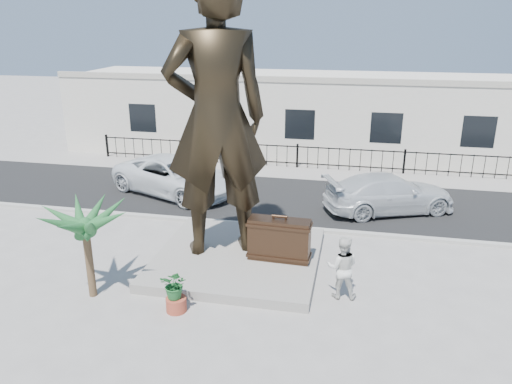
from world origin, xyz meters
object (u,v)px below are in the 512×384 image
(car_white, at_px, (175,176))
(suitcase, at_px, (279,240))
(tourist, at_px, (342,267))
(statue, at_px, (216,118))

(car_white, bearing_deg, suitcase, -113.53)
(car_white, bearing_deg, tourist, -110.77)
(statue, xyz_separation_m, tourist, (4.09, -1.77, -3.75))
(suitcase, distance_m, tourist, 2.45)
(tourist, bearing_deg, suitcase, -37.67)
(tourist, xyz_separation_m, car_white, (-7.80, 7.52, -0.09))
(suitcase, relative_size, tourist, 1.04)
(suitcase, bearing_deg, car_white, 135.72)
(suitcase, relative_size, car_white, 0.32)
(suitcase, xyz_separation_m, car_white, (-5.78, 6.13, -0.14))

